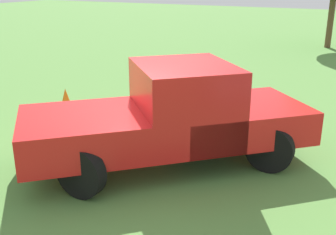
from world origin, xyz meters
name	(u,v)px	position (x,y,z in m)	size (l,w,h in m)	color
ground_plane	(145,159)	(0.00, 0.00, 0.00)	(80.00, 80.00, 0.00)	#54843D
pickup_truck	(175,113)	(-0.58, -0.11, 0.96)	(4.95, 4.85, 1.84)	black
traffic_cone	(66,99)	(3.38, -1.71, 0.28)	(0.32, 0.32, 0.55)	orange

